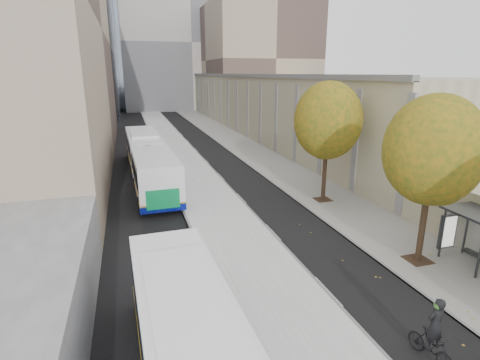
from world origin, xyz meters
name	(u,v)px	position (x,y,z in m)	size (l,w,h in m)	color
bus_platform	(185,164)	(-3.88, 35.00, 0.07)	(4.25, 150.00, 0.15)	#B9B9B9
sidewalk	(264,159)	(4.12, 35.00, 0.04)	(4.75, 150.00, 0.08)	gray
building_tan	(268,99)	(15.50, 64.00, 4.00)	(18.00, 92.00, 8.00)	tan
building_far_block	(186,45)	(6.00, 96.00, 15.00)	(30.00, 18.00, 30.00)	#AEA59F
tree_c	(433,151)	(3.60, 13.00, 5.25)	(4.20, 4.20, 7.28)	black
tree_d	(328,121)	(3.60, 22.00, 5.47)	(4.40, 4.40, 7.60)	black
bus_far	(148,158)	(-7.46, 31.28, 1.71)	(3.35, 18.90, 3.14)	white
cyclist	(433,338)	(-0.57, 7.74, 0.80)	(0.71, 1.73, 2.15)	black
distant_car	(142,144)	(-7.50, 43.88, 0.62)	(1.47, 3.66, 1.25)	silver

